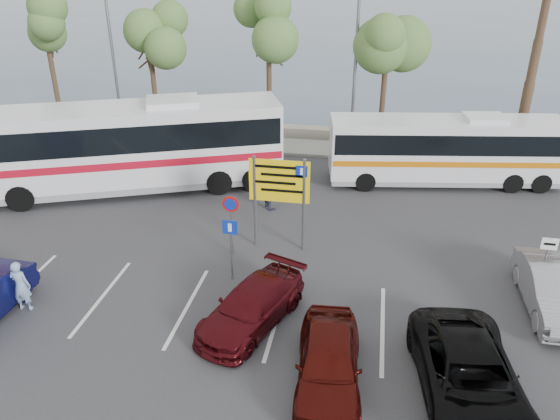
% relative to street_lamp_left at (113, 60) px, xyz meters
% --- Properties ---
extents(ground, '(120.00, 120.00, 0.00)m').
position_rel_street_lamp_left_xyz_m(ground, '(10.00, -13.52, -4.60)').
color(ground, '#343336').
rests_on(ground, ground).
extents(kerb_strip, '(44.00, 2.40, 0.15)m').
position_rel_street_lamp_left_xyz_m(kerb_strip, '(10.00, 0.48, -4.52)').
color(kerb_strip, gray).
rests_on(kerb_strip, ground).
extents(seawall, '(48.00, 0.80, 0.60)m').
position_rel_street_lamp_left_xyz_m(seawall, '(10.00, 2.48, -4.30)').
color(seawall, '#A19681').
rests_on(seawall, ground).
extents(sea, '(140.00, 140.00, 0.00)m').
position_rel_street_lamp_left_xyz_m(sea, '(10.00, 46.48, -4.59)').
color(sea, '#415169').
rests_on(sea, ground).
extents(tree_far_left, '(3.20, 3.20, 7.60)m').
position_rel_street_lamp_left_xyz_m(tree_far_left, '(-4.00, 0.48, 1.73)').
color(tree_far_left, '#382619').
rests_on(tree_far_left, kerb_strip).
extents(tree_left, '(3.20, 3.20, 7.20)m').
position_rel_street_lamp_left_xyz_m(tree_left, '(2.00, 0.48, 1.41)').
color(tree_left, '#382619').
rests_on(tree_left, kerb_strip).
extents(tree_mid, '(3.20, 3.20, 8.00)m').
position_rel_street_lamp_left_xyz_m(tree_mid, '(8.50, 0.48, 2.06)').
color(tree_mid, '#382619').
rests_on(tree_mid, kerb_strip).
extents(tree_right, '(3.20, 3.20, 7.40)m').
position_rel_street_lamp_left_xyz_m(tree_right, '(14.50, 0.48, 1.57)').
color(tree_right, '#382619').
rests_on(tree_right, kerb_strip).
extents(street_lamp_left, '(0.45, 1.15, 8.01)m').
position_rel_street_lamp_left_xyz_m(street_lamp_left, '(0.00, 0.00, 0.00)').
color(street_lamp_left, slate).
rests_on(street_lamp_left, kerb_strip).
extents(street_lamp_right, '(0.45, 1.15, 8.01)m').
position_rel_street_lamp_left_xyz_m(street_lamp_right, '(13.00, 0.00, 0.00)').
color(street_lamp_right, slate).
rests_on(street_lamp_right, kerb_strip).
extents(direction_sign, '(2.20, 0.12, 3.60)m').
position_rel_street_lamp_left_xyz_m(direction_sign, '(11.00, -10.32, -2.17)').
color(direction_sign, slate).
rests_on(direction_sign, ground).
extents(sign_no_stop, '(0.60, 0.08, 2.35)m').
position_rel_street_lamp_left_xyz_m(sign_no_stop, '(9.40, -11.13, -3.02)').
color(sign_no_stop, slate).
rests_on(sign_no_stop, ground).
extents(sign_parking, '(0.50, 0.07, 2.25)m').
position_rel_street_lamp_left_xyz_m(sign_parking, '(9.80, -12.73, -3.13)').
color(sign_parking, slate).
rests_on(sign_parking, ground).
extents(sign_taxi, '(0.50, 0.07, 2.20)m').
position_rel_street_lamp_left_xyz_m(sign_taxi, '(19.80, -12.03, -3.18)').
color(sign_taxi, slate).
rests_on(sign_taxi, ground).
extents(lane_markings, '(12.02, 4.20, 0.01)m').
position_rel_street_lamp_left_xyz_m(lane_markings, '(8.86, -14.52, -4.60)').
color(lane_markings, silver).
rests_on(lane_markings, ground).
extents(coach_bus_left, '(13.49, 7.61, 4.17)m').
position_rel_street_lamp_left_xyz_m(coach_bus_left, '(3.50, -6.27, -2.66)').
color(coach_bus_left, silver).
rests_on(coach_bus_left, ground).
extents(coach_bus_right, '(10.85, 3.87, 3.31)m').
position_rel_street_lamp_left_xyz_m(coach_bus_right, '(17.50, -3.02, -3.06)').
color(coach_bus_right, silver).
rests_on(coach_bus_right, ground).
extents(car_maroon, '(3.14, 4.60, 1.24)m').
position_rel_street_lamp_left_xyz_m(car_maroon, '(11.00, -14.97, -3.98)').
color(car_maroon, '#440B0F').
rests_on(car_maroon, ground).
extents(car_red, '(1.96, 4.23, 1.40)m').
position_rel_street_lamp_left_xyz_m(car_red, '(13.50, -17.02, -3.90)').
color(car_red, '#3F0C09').
rests_on(car_red, ground).
extents(suv_black, '(3.00, 5.44, 1.44)m').
position_rel_street_lamp_left_xyz_m(suv_black, '(17.00, -17.02, -3.88)').
color(suv_black, black).
rests_on(suv_black, ground).
extents(car_silver_b, '(1.58, 4.30, 1.41)m').
position_rel_street_lamp_left_xyz_m(car_silver_b, '(20.00, -12.61, -3.90)').
color(car_silver_b, '#94959A').
rests_on(car_silver_b, ground).
extents(pedestrian_near, '(0.65, 0.46, 1.71)m').
position_rel_street_lamp_left_xyz_m(pedestrian_near, '(3.83, -15.52, -3.74)').
color(pedestrian_near, '#819ABC').
rests_on(pedestrian_near, ground).
extents(pedestrian_far, '(0.99, 1.04, 1.70)m').
position_rel_street_lamp_left_xyz_m(pedestrian_far, '(10.00, -7.02, -3.75)').
color(pedestrian_far, '#303449').
rests_on(pedestrian_far, ground).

